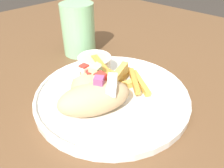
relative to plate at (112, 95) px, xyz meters
The scene contains 7 objects.
table 0.09m from the plate, 132.71° to the left, with size 1.39×1.39×0.78m.
plate is the anchor object (origin of this frame).
pita_sandwich_near 0.06m from the plate, 166.23° to the right, with size 0.14×0.11×0.06m.
pita_sandwich_far 0.06m from the plate, 159.89° to the left, with size 0.12×0.12×0.06m.
fries_pile 0.04m from the plate, 22.39° to the left, with size 0.11×0.14×0.04m.
sauce_ramekin 0.09m from the plate, 70.17° to the left, with size 0.07×0.07×0.04m.
water_glass 0.22m from the plate, 66.46° to the left, with size 0.08×0.08×0.13m.
Camera 1 is at (-0.21, -0.26, 1.04)m, focal length 35.00 mm.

